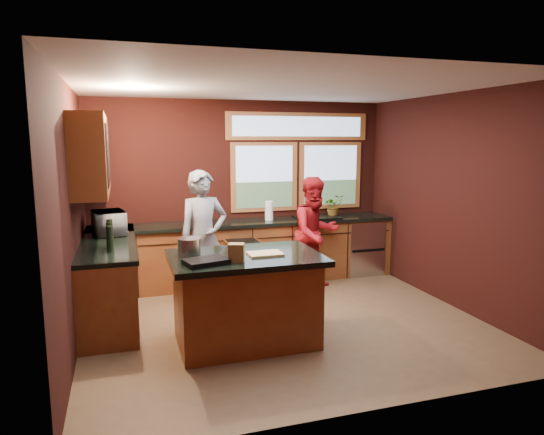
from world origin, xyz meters
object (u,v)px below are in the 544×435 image
island (246,298)px  person_grey (204,238)px  cutting_board (265,254)px  person_red (315,233)px  stock_pot (189,247)px

island → person_grey: (-0.21, 1.34, 0.39)m
cutting_board → person_grey: bearing=106.5°
island → cutting_board: bearing=-14.0°
person_red → cutting_board: (-1.22, -1.60, 0.15)m
island → stock_pot: 0.80m
island → person_grey: size_ratio=0.89×
person_red → cutting_board: 2.02m
person_grey → stock_pot: person_grey is taller
person_grey → person_red: person_grey is taller
island → person_red: (1.42, 1.55, 0.32)m
cutting_board → stock_pot: (-0.75, 0.20, 0.08)m
person_grey → stock_pot: size_ratio=7.26×
island → person_red: size_ratio=0.97×
person_red → person_grey: bearing=174.3°
person_red → cutting_board: size_ratio=4.59×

